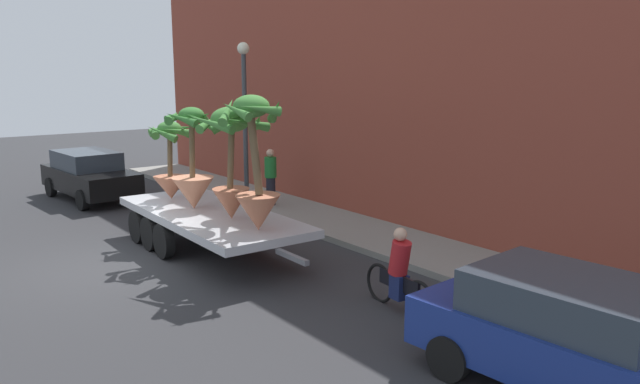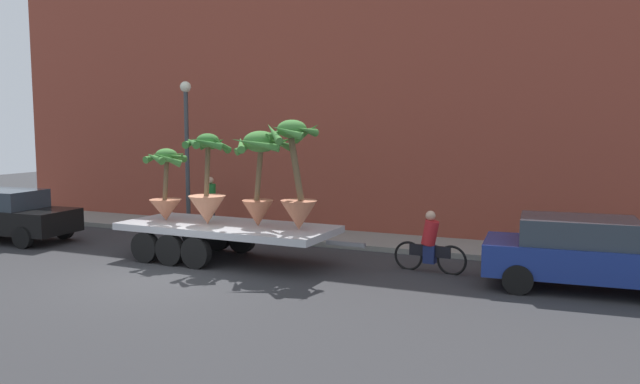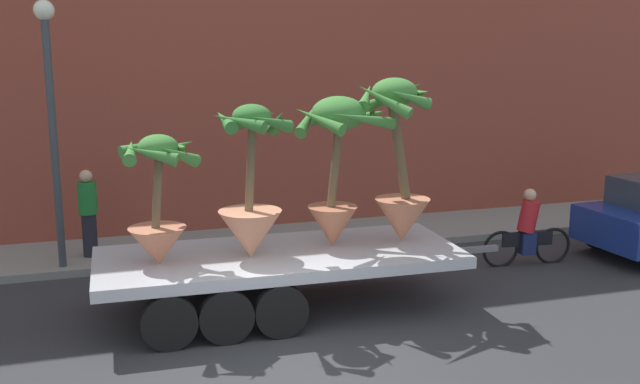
% 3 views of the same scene
% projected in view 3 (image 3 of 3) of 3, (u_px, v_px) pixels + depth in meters
% --- Properties ---
extents(ground_plane, '(60.00, 60.00, 0.00)m').
position_uv_depth(ground_plane, '(292.00, 374.00, 9.57)').
color(ground_plane, '#2D2D30').
extents(sidewalk, '(24.00, 2.20, 0.15)m').
position_uv_depth(sidewalk, '(216.00, 246.00, 15.26)').
color(sidewalk, gray).
rests_on(sidewalk, ground).
extents(building_facade, '(24.00, 1.20, 9.68)m').
position_uv_depth(building_facade, '(197.00, 14.00, 15.88)').
color(building_facade, brown).
rests_on(building_facade, ground).
extents(flatbed_trailer, '(6.78, 2.42, 0.98)m').
position_uv_depth(flatbed_trailer, '(264.00, 267.00, 11.61)').
color(flatbed_trailer, '#B7BABF').
rests_on(flatbed_trailer, ground).
extents(potted_palm_rear, '(1.20, 1.26, 1.97)m').
position_uv_depth(potted_palm_rear, '(158.00, 206.00, 10.82)').
color(potted_palm_rear, '#C17251').
rests_on(potted_palm_rear, flatbed_trailer).
extents(potted_palm_middle, '(1.59, 1.72, 2.45)m').
position_uv_depth(potted_palm_middle, '(337.00, 162.00, 11.67)').
color(potted_palm_middle, '#B26647').
rests_on(potted_palm_middle, flatbed_trailer).
extents(potted_palm_front, '(1.26, 1.18, 2.38)m').
position_uv_depth(potted_palm_front, '(251.00, 200.00, 11.15)').
color(potted_palm_front, tan).
rests_on(potted_palm_front, flatbed_trailer).
extents(potted_palm_extra, '(1.42, 1.48, 2.73)m').
position_uv_depth(potted_palm_extra, '(399.00, 169.00, 11.96)').
color(potted_palm_extra, '#C17251').
rests_on(potted_palm_extra, flatbed_trailer).
extents(cyclist, '(1.84, 0.38, 1.54)m').
position_uv_depth(cyclist, '(528.00, 231.00, 14.10)').
color(cyclist, black).
rests_on(cyclist, ground).
extents(pedestrian_near_gate, '(0.36, 0.36, 1.71)m').
position_uv_depth(pedestrian_near_gate, '(88.00, 212.00, 14.10)').
color(pedestrian_near_gate, black).
rests_on(pedestrian_near_gate, sidewalk).
extents(street_lamp, '(0.36, 0.36, 4.83)m').
position_uv_depth(street_lamp, '(51.00, 101.00, 13.00)').
color(street_lamp, '#383D42').
rests_on(street_lamp, sidewalk).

